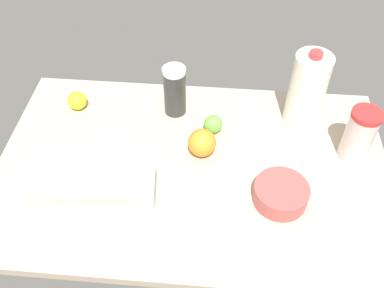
{
  "coord_description": "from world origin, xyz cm",
  "views": [
    {
      "loc": [
        -7.33,
        83.51,
        103.67
      ],
      "look_at": [
        0.0,
        0.0,
        13.0
      ],
      "focal_mm": 40.0,
      "sensor_mm": 36.0,
      "label": 1
    }
  ],
  "objects_px": {
    "mixing_bowl": "(281,194)",
    "orange_far_back": "(202,143)",
    "milk_jug": "(307,90)",
    "shaker_bottle": "(175,91)",
    "egg_carton": "(96,188)",
    "lemon_beside_bowl": "(77,101)",
    "tumbler_cup": "(359,135)",
    "lime_loose": "(213,124)"
  },
  "relations": [
    {
      "from": "egg_carton",
      "to": "shaker_bottle",
      "type": "bearing_deg",
      "value": -121.9
    },
    {
      "from": "shaker_bottle",
      "to": "mixing_bowl",
      "type": "xyz_separation_m",
      "value": [
        -0.34,
        0.35,
        -0.06
      ]
    },
    {
      "from": "milk_jug",
      "to": "shaker_bottle",
      "type": "height_order",
      "value": "milk_jug"
    },
    {
      "from": "lime_loose",
      "to": "mixing_bowl",
      "type": "bearing_deg",
      "value": 128.19
    },
    {
      "from": "egg_carton",
      "to": "milk_jug",
      "type": "bearing_deg",
      "value": -154.59
    },
    {
      "from": "milk_jug",
      "to": "orange_far_back",
      "type": "bearing_deg",
      "value": 29.07
    },
    {
      "from": "shaker_bottle",
      "to": "mixing_bowl",
      "type": "bearing_deg",
      "value": 134.32
    },
    {
      "from": "lemon_beside_bowl",
      "to": "tumbler_cup",
      "type": "bearing_deg",
      "value": 171.26
    },
    {
      "from": "milk_jug",
      "to": "lemon_beside_bowl",
      "type": "distance_m",
      "value": 0.77
    },
    {
      "from": "tumbler_cup",
      "to": "mixing_bowl",
      "type": "bearing_deg",
      "value": 39.59
    },
    {
      "from": "mixing_bowl",
      "to": "orange_far_back",
      "type": "distance_m",
      "value": 0.29
    },
    {
      "from": "lemon_beside_bowl",
      "to": "lime_loose",
      "type": "bearing_deg",
      "value": 171.28
    },
    {
      "from": "tumbler_cup",
      "to": "orange_far_back",
      "type": "distance_m",
      "value": 0.47
    },
    {
      "from": "lime_loose",
      "to": "orange_far_back",
      "type": "bearing_deg",
      "value": 73.4
    },
    {
      "from": "lime_loose",
      "to": "lemon_beside_bowl",
      "type": "bearing_deg",
      "value": -8.72
    },
    {
      "from": "tumbler_cup",
      "to": "egg_carton",
      "type": "xyz_separation_m",
      "value": [
        0.76,
        0.22,
        -0.06
      ]
    },
    {
      "from": "shaker_bottle",
      "to": "egg_carton",
      "type": "relative_size",
      "value": 0.53
    },
    {
      "from": "lemon_beside_bowl",
      "to": "egg_carton",
      "type": "bearing_deg",
      "value": 113.01
    },
    {
      "from": "shaker_bottle",
      "to": "tumbler_cup",
      "type": "height_order",
      "value": "same"
    },
    {
      "from": "mixing_bowl",
      "to": "lemon_beside_bowl",
      "type": "bearing_deg",
      "value": -26.2
    },
    {
      "from": "egg_carton",
      "to": "lime_loose",
      "type": "xyz_separation_m",
      "value": [
        -0.32,
        -0.29,
        -0.0
      ]
    },
    {
      "from": "orange_far_back",
      "to": "lemon_beside_bowl",
      "type": "bearing_deg",
      "value": -21.16
    },
    {
      "from": "milk_jug",
      "to": "lemon_beside_bowl",
      "type": "relative_size",
      "value": 4.22
    },
    {
      "from": "milk_jug",
      "to": "tumbler_cup",
      "type": "xyz_separation_m",
      "value": [
        -0.15,
        0.15,
        -0.04
      ]
    },
    {
      "from": "tumbler_cup",
      "to": "lemon_beside_bowl",
      "type": "xyz_separation_m",
      "value": [
        0.91,
        -0.14,
        -0.06
      ]
    },
    {
      "from": "milk_jug",
      "to": "lime_loose",
      "type": "relative_size",
      "value": 4.49
    },
    {
      "from": "milk_jug",
      "to": "mixing_bowl",
      "type": "relative_size",
      "value": 1.76
    },
    {
      "from": "mixing_bowl",
      "to": "shaker_bottle",
      "type": "bearing_deg",
      "value": -45.68
    },
    {
      "from": "tumbler_cup",
      "to": "lemon_beside_bowl",
      "type": "relative_size",
      "value": 2.76
    },
    {
      "from": "tumbler_cup",
      "to": "lime_loose",
      "type": "height_order",
      "value": "tumbler_cup"
    },
    {
      "from": "milk_jug",
      "to": "egg_carton",
      "type": "height_order",
      "value": "milk_jug"
    },
    {
      "from": "egg_carton",
      "to": "orange_far_back",
      "type": "distance_m",
      "value": 0.35
    },
    {
      "from": "lime_loose",
      "to": "egg_carton",
      "type": "bearing_deg",
      "value": 42.27
    },
    {
      "from": "lime_loose",
      "to": "orange_far_back",
      "type": "height_order",
      "value": "orange_far_back"
    },
    {
      "from": "shaker_bottle",
      "to": "orange_far_back",
      "type": "relative_size",
      "value": 2.03
    },
    {
      "from": "lime_loose",
      "to": "lemon_beside_bowl",
      "type": "relative_size",
      "value": 0.94
    },
    {
      "from": "lime_loose",
      "to": "shaker_bottle",
      "type": "bearing_deg",
      "value": -32.83
    },
    {
      "from": "egg_carton",
      "to": "lemon_beside_bowl",
      "type": "height_order",
      "value": "lemon_beside_bowl"
    },
    {
      "from": "shaker_bottle",
      "to": "lemon_beside_bowl",
      "type": "bearing_deg",
      "value": 2.38
    },
    {
      "from": "lemon_beside_bowl",
      "to": "orange_far_back",
      "type": "height_order",
      "value": "orange_far_back"
    },
    {
      "from": "milk_jug",
      "to": "lemon_beside_bowl",
      "type": "xyz_separation_m",
      "value": [
        0.76,
        0.01,
        -0.1
      ]
    },
    {
      "from": "tumbler_cup",
      "to": "shaker_bottle",
      "type": "bearing_deg",
      "value": -15.05
    }
  ]
}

